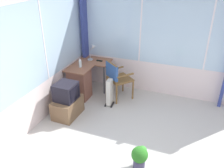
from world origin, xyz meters
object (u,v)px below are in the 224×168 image
desk (80,82)px  spray_bottle (80,63)px  potted_plant (140,156)px  wooden_armchair (116,76)px  space_heater (110,92)px  desk_lamp (93,49)px  tv_on_stand (67,102)px  tv_remote (99,61)px

desk → spray_bottle: 0.45m
spray_bottle → potted_plant: 2.64m
wooden_armchair → space_heater: bearing=173.9°
desk_lamp → potted_plant: 3.03m
space_heater → tv_on_stand: bearing=137.2°
desk → space_heater: (-0.08, -0.78, -0.07)m
tv_remote → tv_on_stand: (-1.36, 0.14, -0.42)m
spray_bottle → tv_on_stand: (-0.87, -0.12, -0.51)m
wooden_armchair → tv_on_stand: wooden_armchair is taller
desk_lamp → wooden_armchair: bearing=-119.5°
potted_plant → desk: bearing=48.9°
tv_on_stand → potted_plant: tv_on_stand is taller
tv_on_stand → potted_plant: (-0.85, -1.78, -0.10)m
tv_remote → tv_on_stand: size_ratio=0.20×
space_heater → wooden_armchair: bearing=-6.1°
tv_remote → potted_plant: bearing=-142.0°
desk → tv_on_stand: 0.81m
desk_lamp → spray_bottle: 0.58m
tv_remote → potted_plant: tv_remote is taller
desk_lamp → tv_on_stand: (-1.43, -0.05, -0.66)m
desk → space_heater: 0.79m
spray_bottle → potted_plant: bearing=-132.3°
desk_lamp → tv_remote: 0.32m
space_heater → potted_plant: space_heater is taller
desk_lamp → tv_on_stand: size_ratio=0.51×
tv_on_stand → space_heater: size_ratio=1.20×
desk_lamp → potted_plant: bearing=-141.2°
tv_remote → desk: bearing=156.6°
desk → potted_plant: bearing=-131.1°
potted_plant → wooden_armchair: bearing=30.2°
space_heater → potted_plant: size_ratio=1.59×
desk_lamp → spray_bottle: desk_lamp is taller
desk → tv_remote: (0.56, -0.26, 0.36)m
tv_remote → tv_on_stand: tv_remote is taller
desk_lamp → spray_bottle: size_ratio=1.79×
desk_lamp → desk: bearing=174.2°
tv_remote → tv_on_stand: bearing=175.5°
desk → tv_on_stand: tv_on_stand is taller
wooden_armchair → tv_on_stand: (-1.01, 0.70, -0.27)m
spray_bottle → space_heater: size_ratio=0.34×
desk → tv_remote: tv_remote is taller
wooden_armchair → desk: bearing=104.2°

